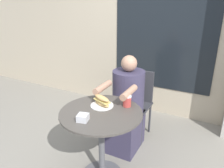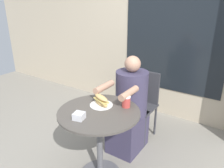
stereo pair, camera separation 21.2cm
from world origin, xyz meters
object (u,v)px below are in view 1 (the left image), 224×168
object	(u,v)px
cafe_table	(101,130)
seated_diner	(126,110)
drink_cup	(127,101)
sandwich_on_plate	(102,102)
diner_chair	(137,97)

from	to	relation	value
cafe_table	seated_diner	xyz separation A→B (m)	(-0.00, 0.58, -0.06)
cafe_table	drink_cup	xyz separation A→B (m)	(0.16, 0.22, 0.25)
cafe_table	seated_diner	world-z (taller)	seated_diner
sandwich_on_plate	diner_chair	bearing A→B (deg)	86.60
seated_diner	sandwich_on_plate	xyz separation A→B (m)	(-0.05, -0.48, 0.30)
sandwich_on_plate	drink_cup	bearing A→B (deg)	26.93
cafe_table	diner_chair	size ratio (longest dim) A/B	0.89
drink_cup	sandwich_on_plate	bearing A→B (deg)	-153.07
sandwich_on_plate	drink_cup	distance (m)	0.24
cafe_table	seated_diner	size ratio (longest dim) A/B	0.67
seated_diner	sandwich_on_plate	bearing A→B (deg)	83.28
diner_chair	drink_cup	world-z (taller)	diner_chair
diner_chair	seated_diner	world-z (taller)	seated_diner
seated_diner	cafe_table	bearing A→B (deg)	89.46
diner_chair	sandwich_on_plate	xyz separation A→B (m)	(-0.05, -0.83, 0.27)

